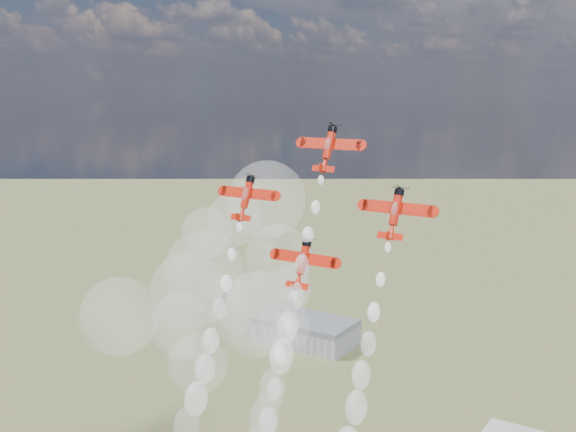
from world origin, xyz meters
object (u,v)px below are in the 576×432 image
(plane_left, at_px, (246,197))
(plane_right, at_px, (395,212))
(hangar, at_px, (306,330))
(plane_slot, at_px, (302,263))
(plane_lead, at_px, (328,148))

(plane_left, distance_m, plane_right, 31.01)
(hangar, height_order, plane_left, plane_left)
(plane_right, bearing_deg, plane_slot, -163.93)
(plane_left, relative_size, plane_slot, 1.00)
(plane_lead, distance_m, plane_right, 18.93)
(plane_lead, bearing_deg, hangar, 122.30)
(plane_slot, bearing_deg, plane_lead, 90.00)
(plane_left, height_order, plane_right, same)
(plane_left, distance_m, plane_slot, 18.93)
(plane_lead, xyz_separation_m, plane_left, (-15.50, -4.47, -9.89))
(plane_lead, xyz_separation_m, plane_slot, (0.00, -8.93, -19.78))
(hangar, relative_size, plane_lead, 3.93)
(hangar, height_order, plane_slot, plane_slot)
(plane_slot, bearing_deg, hangar, 121.03)
(plane_right, distance_m, plane_slot, 18.93)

